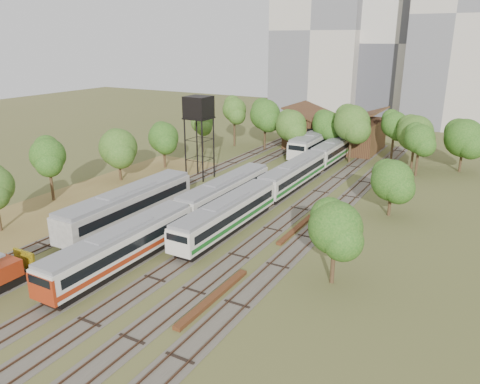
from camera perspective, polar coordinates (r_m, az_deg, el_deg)
The scene contains 17 objects.
ground at distance 39.90m, azimuth -15.57°, elevation -11.46°, with size 240.00×240.00×0.00m, color #475123.
dry_grass_patch at distance 57.26m, azimuth -22.85°, elevation -2.93°, with size 14.00×60.00×0.04m, color brown.
tracks at distance 58.64m, azimuth 1.22°, elevation -0.92°, with size 24.60×80.00×0.19m.
railcar_red_set at distance 48.79m, azimuth -7.17°, elevation -2.89°, with size 2.82×34.58×3.48m.
railcar_green_set at distance 63.40m, azimuth 6.56°, elevation 2.13°, with size 2.78×52.07×3.43m.
railcar_rear at distance 81.22m, azimuth 9.08°, elevation 5.85°, with size 3.26×16.08×4.04m.
old_grey_coach at distance 51.42m, azimuth -13.42°, elevation -1.71°, with size 3.25×18.00×4.03m.
water_tower at distance 65.93m, azimuth -5.08°, elevation 9.98°, with size 3.39×3.39×11.71m.
rail_pile_near at distance 37.31m, azimuth -3.26°, elevation -12.70°, with size 0.64×9.63×0.32m, color #5A3119.
rail_pile_far at distance 49.87m, azimuth 6.86°, elevation -4.49°, with size 0.55×8.76×0.28m, color #5A3119.
maintenance_shed at distance 87.51m, azimuth 11.44°, elevation 7.13°, with size 16.45×11.55×7.58m.
tree_band_left at distance 62.11m, azimuth -19.71°, elevation 4.04°, with size 7.37×57.80×8.30m.
tree_band_far at distance 78.82m, azimuth 12.83°, elevation 7.97°, with size 43.64×9.11×9.28m.
tree_band_right at distance 54.51m, azimuth 17.77°, elevation 1.91°, with size 5.09×40.85×7.64m.
tower_left at distance 126.51m, azimuth 9.95°, elevation 18.81°, with size 22.00×16.00×42.00m, color #B7ADA0.
tower_centre at distance 125.99m, azimuth 19.64°, elevation 16.70°, with size 20.00×18.00×36.00m, color beige.
tower_right at distance 116.43m, azimuth 25.30°, elevation 18.97°, with size 18.00×16.00×48.00m, color #B7ADA0.
Camera 1 is at (25.54, -23.77, 19.38)m, focal length 35.00 mm.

